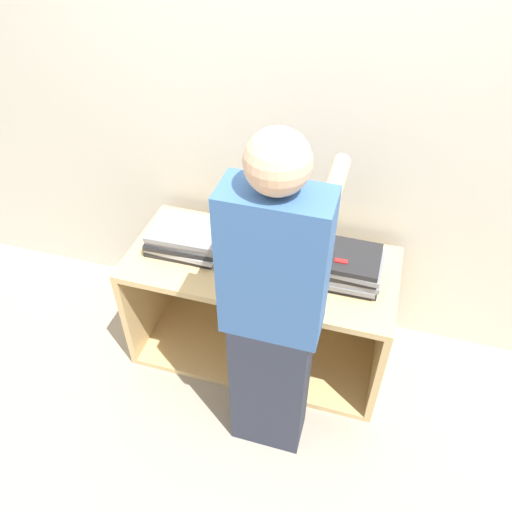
{
  "coord_description": "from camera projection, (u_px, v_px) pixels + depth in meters",
  "views": [
    {
      "loc": [
        0.5,
        -1.5,
        2.39
      ],
      "look_at": [
        0.0,
        0.22,
        0.81
      ],
      "focal_mm": 35.0,
      "sensor_mm": 36.0,
      "label": 1
    }
  ],
  "objects": [
    {
      "name": "cart",
      "position": [
        264.0,
        299.0,
        2.82
      ],
      "size": [
        1.38,
        0.63,
        0.69
      ],
      "color": "tan",
      "rests_on": "ground_plane"
    },
    {
      "name": "inventory_tag",
      "position": [
        341.0,
        261.0,
        2.3
      ],
      "size": [
        0.06,
        0.02,
        0.01
      ],
      "color": "red",
      "rests_on": "laptop_stack_right"
    },
    {
      "name": "laptop_open",
      "position": [
        264.0,
        247.0,
        2.54
      ],
      "size": [
        0.37,
        0.33,
        0.27
      ],
      "color": "#B7B7BC",
      "rests_on": "cart"
    },
    {
      "name": "person",
      "position": [
        273.0,
        317.0,
        2.04
      ],
      "size": [
        0.4,
        0.53,
        1.7
      ],
      "color": "#2D3342",
      "rests_on": "ground_plane"
    },
    {
      "name": "ground_plane",
      "position": [
        245.0,
        391.0,
        2.77
      ],
      "size": [
        12.0,
        12.0,
        0.0
      ],
      "primitive_type": "plane",
      "color": "#9E9384"
    },
    {
      "name": "laptop_stack_right",
      "position": [
        341.0,
        265.0,
        2.4
      ],
      "size": [
        0.4,
        0.28,
        0.16
      ],
      "color": "#232326",
      "rests_on": "cart"
    },
    {
      "name": "wall_back",
      "position": [
        285.0,
        133.0,
        2.5
      ],
      "size": [
        8.0,
        0.05,
        2.4
      ],
      "color": "beige",
      "rests_on": "ground_plane"
    },
    {
      "name": "laptop_stack_left",
      "position": [
        187.0,
        239.0,
        2.57
      ],
      "size": [
        0.39,
        0.27,
        0.13
      ],
      "color": "#232326",
      "rests_on": "cart"
    }
  ]
}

